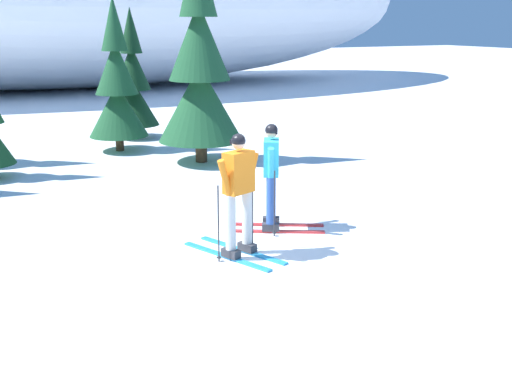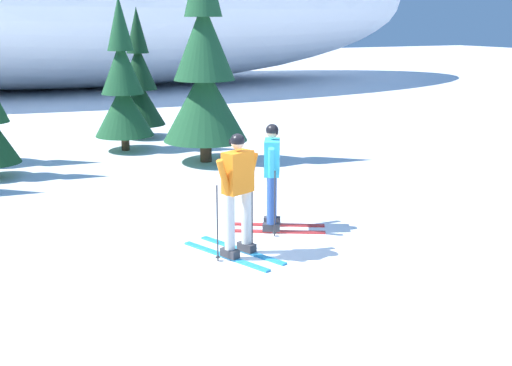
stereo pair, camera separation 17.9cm
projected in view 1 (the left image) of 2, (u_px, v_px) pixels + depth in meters
ground_plane at (265, 253)px, 9.59m from camera, size 120.00×120.00×0.00m
skier_orange_jacket at (238, 192)px, 9.23m from camera, size 1.04×1.76×1.83m
skier_cyan_jacket at (272, 174)px, 10.45m from camera, size 1.59×1.17×1.77m
pine_tree_center_right at (117, 88)px, 16.64m from camera, size 1.54×1.54×3.99m
pine_tree_right at (133, 84)px, 18.56m from camera, size 1.45×1.45×3.75m
pine_tree_far_right at (200, 71)px, 15.19m from camera, size 2.04×2.04×5.27m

